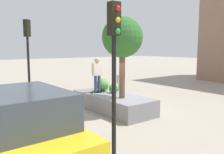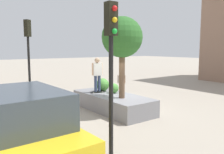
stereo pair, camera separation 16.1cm
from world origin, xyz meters
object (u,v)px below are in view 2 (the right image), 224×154
planter_ledge (112,102)px  skateboard (97,92)px  pedestrian_crossing (121,81)px  traffic_light_corner (28,49)px  traffic_light_median (111,56)px  plaza_tree (122,38)px  sedan_parked (21,131)px  skateboarder (97,72)px

planter_ledge → skateboard: 1.02m
pedestrian_crossing → traffic_light_corner: bearing=91.3°
skateboard → traffic_light_median: traffic_light_median is taller
planter_ledge → skateboard: (0.85, 0.33, 0.46)m
plaza_tree → sedan_parked: bearing=116.0°
skateboard → planter_ledge: bearing=-158.7°
traffic_light_corner → sedan_parked: bearing=161.0°
skateboarder → pedestrian_crossing: (2.08, -3.29, -1.01)m
skateboard → traffic_light_median: (-5.38, 3.02, 2.09)m
skateboard → traffic_light_corner: traffic_light_corner is taller
plaza_tree → sedan_parked: 6.45m
plaza_tree → pedestrian_crossing: 5.63m
plaza_tree → sedan_parked: (-2.61, 5.34, -2.52)m
sedan_parked → traffic_light_corner: (6.33, -2.18, 2.02)m
pedestrian_crossing → traffic_light_median: bearing=139.8°
traffic_light_median → pedestrian_crossing: 9.98m
sedan_parked → traffic_light_corner: 6.99m
traffic_light_corner → pedestrian_crossing: size_ratio=2.91×
plaza_tree → skateboarder: plaza_tree is taller
planter_ledge → pedestrian_crossing: pedestrian_crossing is taller
planter_ledge → traffic_light_corner: size_ratio=1.03×
traffic_light_median → plaza_tree: bearing=-42.1°
planter_ledge → pedestrian_crossing: size_ratio=3.00×
traffic_light_corner → pedestrian_crossing: 6.61m
sedan_parked → traffic_light_median: traffic_light_median is taller
skateboard → sedan_parked: 6.74m
planter_ledge → skateboard: skateboard is taller
skateboarder → pedestrian_crossing: 4.02m
planter_ledge → traffic_light_corner: traffic_light_corner is taller
pedestrian_crossing → plaza_tree: bearing=141.6°
sedan_parked → pedestrian_crossing: bearing=-52.4°
traffic_light_corner → pedestrian_crossing: (0.14, -6.22, -2.21)m
skateboarder → skateboard: bearing=26.6°
planter_ledge → traffic_light_median: traffic_light_median is taller
plaza_tree → skateboard: size_ratio=4.61×
traffic_light_median → sedan_parked: bearing=64.7°
planter_ledge → sedan_parked: (-3.54, 5.45, 0.70)m
traffic_light_corner → traffic_light_median: size_ratio=1.06×
plaza_tree → traffic_light_corner: 4.91m
planter_ledge → sedan_parked: bearing=123.0°
skateboarder → planter_ledge: bearing=-158.7°
plaza_tree → skateboarder: size_ratio=2.13×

